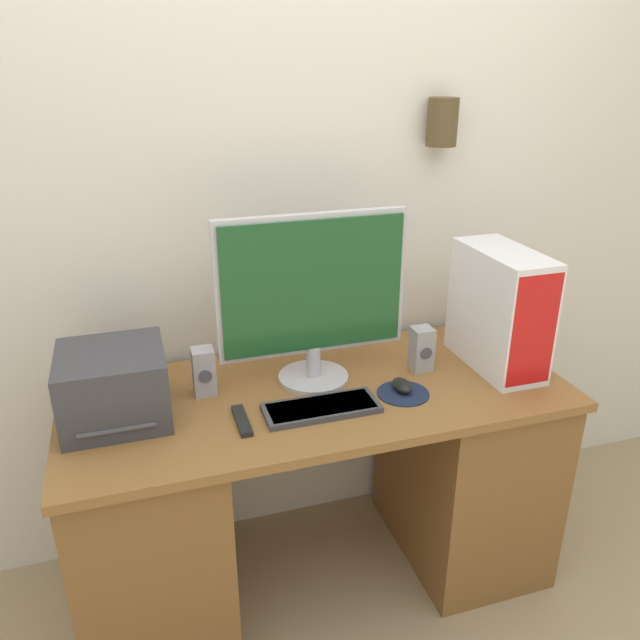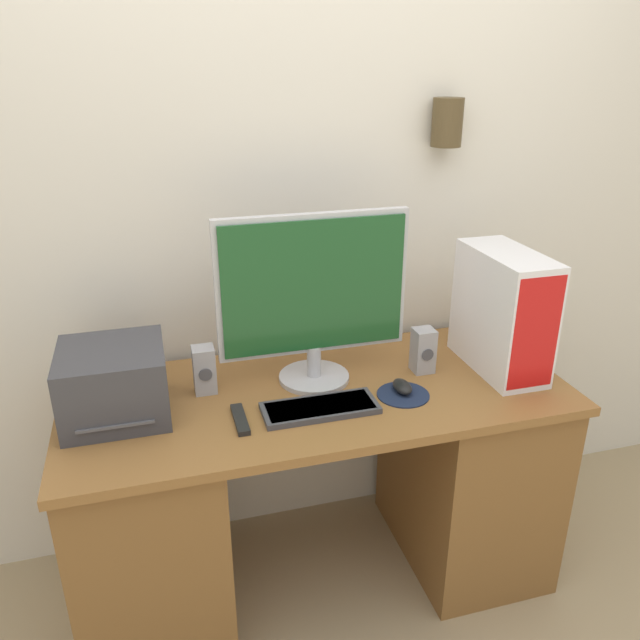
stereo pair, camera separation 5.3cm
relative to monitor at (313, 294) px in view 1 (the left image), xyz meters
name	(u,v)px [view 1 (the left image)]	position (x,y,z in m)	size (l,w,h in m)	color
wall_back	(284,185)	(0.00, 0.32, 0.28)	(6.40, 0.15, 2.70)	silver
desk	(319,485)	(-0.01, -0.08, -0.67)	(1.59, 0.68, 0.77)	brown
monitor	(313,294)	(0.00, 0.00, 0.00)	(0.61, 0.23, 0.55)	#B7B7BC
keyboard	(321,408)	(-0.04, -0.20, -0.29)	(0.35, 0.14, 0.02)	#3D3D42
mousepad	(403,393)	(0.24, -0.18, -0.30)	(0.17, 0.17, 0.00)	#19233D
mouse	(402,385)	(0.24, -0.16, -0.28)	(0.05, 0.09, 0.04)	black
computer_tower	(500,310)	(0.63, -0.09, -0.10)	(0.18, 0.38, 0.41)	white
printer	(114,386)	(-0.62, -0.05, -0.20)	(0.30, 0.30, 0.21)	#38383D
speaker_left	(204,371)	(-0.35, 0.02, -0.23)	(0.07, 0.07, 0.15)	#99999E
speaker_right	(421,349)	(0.37, -0.04, -0.23)	(0.07, 0.07, 0.15)	#99999E
remote_control	(242,421)	(-0.28, -0.19, -0.29)	(0.03, 0.16, 0.02)	black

